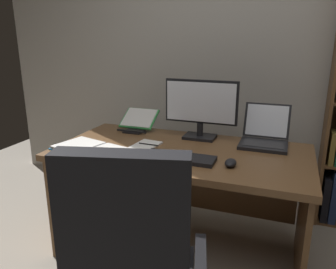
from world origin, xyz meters
name	(u,v)px	position (x,y,z in m)	size (l,w,h in m)	color
wall_back	(248,47)	(0.00, 1.91, 1.36)	(4.79, 0.12, 2.71)	#B2ADA3
desk	(184,174)	(-0.25, 0.98, 0.54)	(1.61, 0.82, 0.74)	brown
monitor	(201,109)	(-0.20, 1.18, 0.96)	(0.51, 0.16, 0.41)	black
laptop	(264,136)	(0.24, 1.19, 0.80)	(0.31, 0.34, 0.25)	black
keyboard	(179,158)	(-0.20, 0.72, 0.76)	(0.42, 0.15, 0.02)	black
computer_mouse	(231,163)	(0.10, 0.72, 0.76)	(0.06, 0.10, 0.04)	black
reading_stand_with_book	(138,121)	(-0.71, 1.23, 0.82)	(0.27, 0.25, 0.15)	black
open_binder	(92,149)	(-0.77, 0.67, 0.76)	(0.57, 0.40, 0.02)	#2D84C6
notepad	(146,145)	(-0.49, 0.88, 0.75)	(0.15, 0.21, 0.01)	white
pen	(149,144)	(-0.47, 0.88, 0.76)	(0.01, 0.01, 0.14)	black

